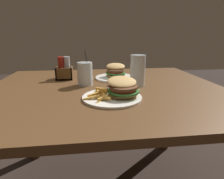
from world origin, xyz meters
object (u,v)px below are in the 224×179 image
Objects in this scene: beer_glass at (138,71)px; meal_plate_near at (118,91)px; meal_plate_far at (116,73)px; condiment_caddy at (64,71)px; spoon at (114,85)px; juice_glass at (85,74)px.

meal_plate_near is at bearing -124.63° from beer_glass.
meal_plate_far is at bearing 83.64° from meal_plate_near.
condiment_caddy is (-0.32, 0.02, 0.02)m from meal_plate_far.
condiment_caddy is at bearing 153.36° from beer_glass.
beer_glass is at bearing -140.20° from spoon.
beer_glass reaches higher than meal_plate_far.
beer_glass is at bearing -8.69° from juice_glass.
juice_glass is at bearing 171.31° from beer_glass.
juice_glass is at bearing -143.40° from meal_plate_far.
meal_plate_far reaches higher than meal_plate_near.
juice_glass reaches higher than meal_plate_near.
meal_plate_near is 0.20m from spoon.
condiment_caddy is (-0.13, 0.17, -0.01)m from juice_glass.
meal_plate_far is at bearing -4.30° from condiment_caddy.
meal_plate_far is at bearing 117.29° from beer_glass.
meal_plate_far is 1.85× the size of condiment_caddy.
juice_glass is at bearing 121.12° from meal_plate_near.
juice_glass is 0.74× the size of meal_plate_far.
spoon is 0.19m from meal_plate_far.
beer_glass reaches higher than meal_plate_near.
meal_plate_near is 0.39m from meal_plate_far.
meal_plate_near is 1.04× the size of meal_plate_far.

